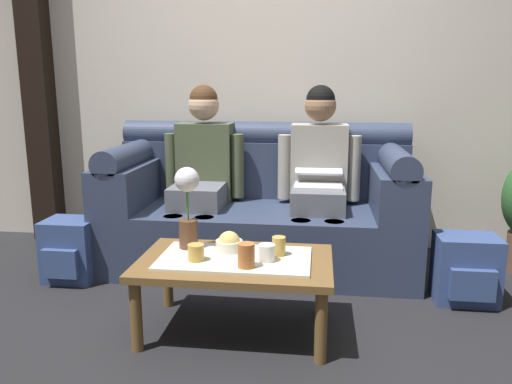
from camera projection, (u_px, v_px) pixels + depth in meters
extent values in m
plane|color=black|center=(230.00, 346.00, 2.40)|extent=(14.00, 14.00, 0.00)
cube|color=beige|center=(268.00, 53.00, 3.75)|extent=(6.00, 0.12, 2.90)
cube|color=black|center=(37.00, 54.00, 3.85)|extent=(0.20, 0.20, 2.90)
cube|color=#2D3851|center=(258.00, 236.00, 3.43)|extent=(2.05, 0.88, 0.42)
cube|color=#2D3851|center=(264.00, 169.00, 3.66)|extent=(2.05, 0.22, 0.40)
cylinder|color=#2D3851|center=(264.00, 134.00, 3.61)|extent=(2.05, 0.18, 0.18)
cube|color=#2D3851|center=(131.00, 183.00, 3.46)|extent=(0.28, 0.88, 0.28)
cylinder|color=#2D3851|center=(130.00, 156.00, 3.42)|extent=(0.18, 0.88, 0.18)
cube|color=#2D3851|center=(394.00, 189.00, 3.24)|extent=(0.28, 0.88, 0.28)
cylinder|color=#2D3851|center=(396.00, 161.00, 3.21)|extent=(0.18, 0.88, 0.18)
cube|color=#595B66|center=(198.00, 196.00, 3.36)|extent=(0.34, 0.40, 0.15)
cylinder|color=#595B66|center=(174.00, 248.00, 3.18)|extent=(0.12, 0.12, 0.42)
cylinder|color=#595B66|center=(205.00, 249.00, 3.15)|extent=(0.12, 0.12, 0.42)
cube|color=#475138|center=(206.00, 162.00, 3.55)|extent=(0.38, 0.22, 0.54)
cylinder|color=#475138|center=(172.00, 165.00, 3.54)|extent=(0.09, 0.09, 0.44)
cylinder|color=#475138|center=(238.00, 166.00, 3.49)|extent=(0.09, 0.09, 0.44)
sphere|color=tan|center=(204.00, 105.00, 3.45)|extent=(0.21, 0.21, 0.21)
sphere|color=#472D19|center=(204.00, 99.00, 3.44)|extent=(0.19, 0.19, 0.19)
cube|color=#595B66|center=(318.00, 199.00, 3.26)|extent=(0.34, 0.40, 0.15)
cylinder|color=#595B66|center=(300.00, 253.00, 3.08)|extent=(0.12, 0.12, 0.42)
cylinder|color=#595B66|center=(333.00, 255.00, 3.05)|extent=(0.12, 0.12, 0.42)
cube|color=gray|center=(319.00, 164.00, 3.45)|extent=(0.38, 0.22, 0.54)
cylinder|color=gray|center=(284.00, 167.00, 3.45)|extent=(0.09, 0.09, 0.44)
cylinder|color=gray|center=(354.00, 168.00, 3.39)|extent=(0.09, 0.09, 0.44)
sphere|color=#936B4C|center=(320.00, 106.00, 3.35)|extent=(0.21, 0.21, 0.21)
sphere|color=black|center=(321.00, 100.00, 3.34)|extent=(0.19, 0.19, 0.19)
cube|color=silver|center=(318.00, 186.00, 3.26)|extent=(0.31, 0.22, 0.02)
cube|color=silver|center=(319.00, 166.00, 3.38)|extent=(0.31, 0.20, 0.09)
cube|color=black|center=(319.00, 167.00, 3.37)|extent=(0.27, 0.18, 0.07)
cube|color=brown|center=(235.00, 263.00, 2.48)|extent=(0.95, 0.59, 0.04)
cube|color=beige|center=(235.00, 258.00, 2.47)|extent=(0.74, 0.41, 0.01)
cylinder|color=brown|center=(136.00, 316.00, 2.33)|extent=(0.06, 0.06, 0.34)
cylinder|color=brown|center=(321.00, 327.00, 2.22)|extent=(0.06, 0.06, 0.34)
cylinder|color=brown|center=(168.00, 277.00, 2.81)|extent=(0.06, 0.06, 0.34)
cylinder|color=brown|center=(321.00, 284.00, 2.70)|extent=(0.06, 0.06, 0.34)
cylinder|color=brown|center=(189.00, 234.00, 2.60)|extent=(0.10, 0.10, 0.15)
cylinder|color=#3D7538|center=(188.00, 204.00, 2.57)|extent=(0.01, 0.01, 0.17)
sphere|color=silver|center=(187.00, 180.00, 2.54)|extent=(0.13, 0.13, 0.13)
cylinder|color=silver|center=(229.00, 246.00, 2.56)|extent=(0.14, 0.14, 0.06)
sphere|color=#D8B766|center=(229.00, 242.00, 2.55)|extent=(0.11, 0.11, 0.11)
cylinder|color=gold|center=(279.00, 246.00, 2.49)|extent=(0.07, 0.07, 0.09)
cylinder|color=#B26633|center=(246.00, 255.00, 2.32)|extent=(0.08, 0.08, 0.11)
cylinder|color=gold|center=(196.00, 252.00, 2.41)|extent=(0.08, 0.08, 0.08)
cylinder|color=white|center=(267.00, 253.00, 2.41)|extent=(0.08, 0.08, 0.08)
cube|color=#33477A|center=(72.00, 250.00, 3.19)|extent=(0.32, 0.26, 0.39)
cube|color=#33477A|center=(60.00, 264.00, 3.05)|extent=(0.22, 0.05, 0.18)
cube|color=#33477A|center=(466.00, 269.00, 2.87)|extent=(0.34, 0.26, 0.39)
cube|color=#33477A|center=(473.00, 285.00, 2.73)|extent=(0.24, 0.05, 0.17)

